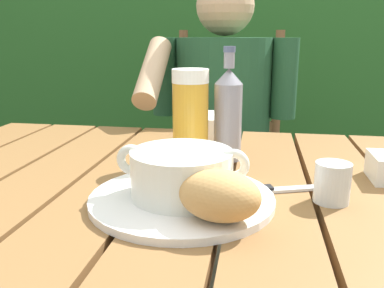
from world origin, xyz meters
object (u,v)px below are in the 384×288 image
(serving_plate, at_px, (182,199))
(beer_glass, at_px, (190,117))
(water_glass_small, at_px, (332,183))
(table_knife, at_px, (270,189))
(bread_roll, at_px, (220,195))
(chair_near_diner, at_px, (225,172))
(soup_bowl, at_px, (182,172))
(beer_bottle, at_px, (228,113))
(diner_bowl, at_px, (210,127))
(person_eating, at_px, (221,127))

(serving_plate, relative_size, beer_glass, 1.52)
(water_glass_small, relative_size, table_knife, 0.41)
(bread_roll, relative_size, beer_glass, 0.68)
(chair_near_diner, height_order, soup_bowl, chair_near_diner)
(chair_near_diner, height_order, beer_glass, chair_near_diner)
(chair_near_diner, xyz_separation_m, beer_bottle, (0.06, -0.71, 0.37))
(bread_roll, bearing_deg, beer_bottle, 92.65)
(soup_bowl, xyz_separation_m, water_glass_small, (0.24, 0.04, -0.02))
(soup_bowl, xyz_separation_m, beer_glass, (-0.02, 0.21, 0.05))
(serving_plate, xyz_separation_m, table_knife, (0.14, 0.07, -0.00))
(chair_near_diner, bearing_deg, water_glass_small, -75.35)
(chair_near_diner, xyz_separation_m, serving_plate, (0.01, -0.96, 0.28))
(diner_bowl, bearing_deg, soup_bowl, -89.28)
(beer_glass, xyz_separation_m, beer_bottle, (0.07, 0.03, 0.00))
(beer_bottle, bearing_deg, water_glass_small, -48.48)
(bread_roll, bearing_deg, beer_glass, 107.01)
(chair_near_diner, bearing_deg, table_knife, -80.68)
(soup_bowl, distance_m, water_glass_small, 0.24)
(beer_bottle, bearing_deg, table_knife, -63.46)
(beer_glass, distance_m, table_knife, 0.23)
(beer_glass, relative_size, diner_bowl, 1.40)
(serving_plate, xyz_separation_m, beer_glass, (-0.02, 0.21, 0.09))
(beer_bottle, height_order, water_glass_small, beer_bottle)
(bread_roll, xyz_separation_m, water_glass_small, (0.17, 0.12, -0.01))
(serving_plate, bearing_deg, beer_bottle, 78.02)
(serving_plate, relative_size, water_glass_small, 4.53)
(bread_roll, distance_m, beer_bottle, 0.33)
(person_eating, height_order, table_knife, person_eating)
(chair_near_diner, height_order, table_knife, chair_near_diner)
(beer_glass, bearing_deg, serving_plate, -84.21)
(person_eating, bearing_deg, bread_roll, -84.83)
(serving_plate, bearing_deg, person_eating, 90.62)
(serving_plate, distance_m, beer_bottle, 0.27)
(chair_near_diner, xyz_separation_m, soup_bowl, (0.01, -0.96, 0.32))
(chair_near_diner, relative_size, water_glass_small, 16.06)
(soup_bowl, relative_size, diner_bowl, 1.52)
(beer_bottle, distance_m, water_glass_small, 0.28)
(beer_glass, relative_size, water_glass_small, 2.98)
(person_eating, distance_m, beer_bottle, 0.53)
(person_eating, height_order, serving_plate, person_eating)
(chair_near_diner, xyz_separation_m, table_knife, (0.15, -0.89, 0.28))
(beer_glass, relative_size, table_knife, 1.21)
(chair_near_diner, relative_size, beer_glass, 5.38)
(soup_bowl, distance_m, beer_glass, 0.22)
(beer_bottle, height_order, table_knife, beer_bottle)
(serving_plate, height_order, water_glass_small, water_glass_small)
(chair_near_diner, distance_m, person_eating, 0.31)
(soup_bowl, xyz_separation_m, table_knife, (0.14, 0.07, -0.05))
(serving_plate, bearing_deg, soup_bowl, -90.90)
(chair_near_diner, relative_size, soup_bowl, 4.95)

